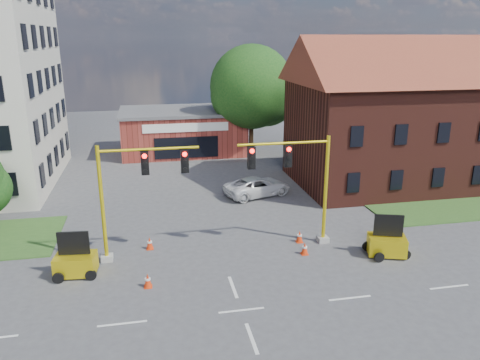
{
  "coord_description": "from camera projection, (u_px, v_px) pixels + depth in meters",
  "views": [
    {
      "loc": [
        -3.53,
        -17.25,
        11.27
      ],
      "look_at": [
        1.95,
        10.0,
        2.76
      ],
      "focal_mm": 35.0,
      "sensor_mm": 36.0,
      "label": 1
    }
  ],
  "objects": [
    {
      "name": "signal_mast_west",
      "position": [
        134.0,
        188.0,
        23.79
      ],
      "size": [
        5.3,
        0.6,
        6.2
      ],
      "color": "gray",
      "rests_on": "ground"
    },
    {
      "name": "trailer_east",
      "position": [
        387.0,
        243.0,
        25.04
      ],
      "size": [
        2.26,
        1.84,
        2.22
      ],
      "rotation": [
        0.0,
        0.0,
        -0.32
      ],
      "color": "yellow",
      "rests_on": "ground"
    },
    {
      "name": "cone_b",
      "position": [
        150.0,
        243.0,
        25.88
      ],
      "size": [
        0.4,
        0.4,
        0.7
      ],
      "color": "red",
      "rests_on": "ground"
    },
    {
      "name": "cone_d",
      "position": [
        305.0,
        248.0,
        25.24
      ],
      "size": [
        0.4,
        0.4,
        0.7
      ],
      "color": "red",
      "rests_on": "ground"
    },
    {
      "name": "brick_shop",
      "position": [
        183.0,
        131.0,
        47.61
      ],
      "size": [
        12.4,
        8.4,
        4.3
      ],
      "color": "maroon",
      "rests_on": "ground"
    },
    {
      "name": "grass_verge_ne",
      "position": [
        473.0,
        209.0,
        31.95
      ],
      "size": [
        14.0,
        4.0,
        0.08
      ],
      "primitive_type": "cube",
      "color": "#2D531F",
      "rests_on": "ground"
    },
    {
      "name": "pickup_white",
      "position": [
        258.0,
        186.0,
        34.56
      ],
      "size": [
        5.52,
        3.73,
        1.4
      ],
      "primitive_type": "imported",
      "rotation": [
        0.0,
        0.0,
        1.87
      ],
      "color": "white",
      "rests_on": "ground"
    },
    {
      "name": "ground",
      "position": [
        241.0,
        310.0,
        20.13
      ],
      "size": [
        120.0,
        120.0,
        0.0
      ],
      "primitive_type": "plane",
      "color": "#434245",
      "rests_on": "ground"
    },
    {
      "name": "trailer_west",
      "position": [
        76.0,
        262.0,
        22.94
      ],
      "size": [
        2.05,
        1.48,
        2.2
      ],
      "rotation": [
        0.0,
        0.0,
        -0.11
      ],
      "color": "yellow",
      "rests_on": "ground"
    },
    {
      "name": "cone_a",
      "position": [
        148.0,
        281.0,
        21.91
      ],
      "size": [
        0.4,
        0.4,
        0.7
      ],
      "color": "red",
      "rests_on": "ground"
    },
    {
      "name": "cone_c",
      "position": [
        299.0,
        237.0,
        26.75
      ],
      "size": [
        0.4,
        0.4,
        0.7
      ],
      "color": "red",
      "rests_on": "ground"
    },
    {
      "name": "signal_mast_east",
      "position": [
        298.0,
        178.0,
        25.43
      ],
      "size": [
        5.3,
        0.6,
        6.2
      ],
      "color": "gray",
      "rests_on": "ground"
    },
    {
      "name": "lane_markings",
      "position": [
        258.0,
        354.0,
        17.32
      ],
      "size": [
        60.0,
        36.0,
        0.01
      ],
      "primitive_type": null,
      "color": "silver",
      "rests_on": "ground"
    },
    {
      "name": "tree_large",
      "position": [
        256.0,
        90.0,
        44.94
      ],
      "size": [
        8.43,
        8.03,
        10.72
      ],
      "color": "#382414",
      "rests_on": "ground"
    },
    {
      "name": "townhouse_row",
      "position": [
        425.0,
        108.0,
        36.79
      ],
      "size": [
        21.0,
        11.0,
        11.5
      ],
      "color": "#4A1D16",
      "rests_on": "ground"
    }
  ]
}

